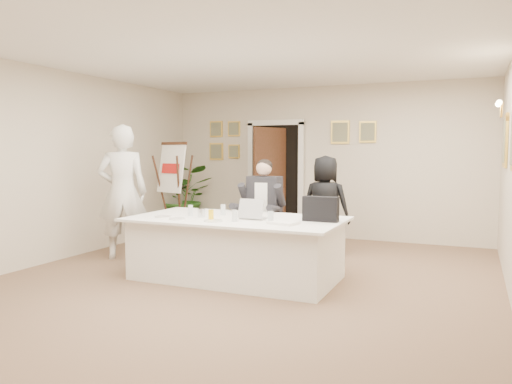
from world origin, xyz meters
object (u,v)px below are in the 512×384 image
Objects in this scene: conference_table at (236,248)px; seated_man at (263,210)px; flip_chart at (176,197)px; potted_palm at (184,197)px; oj_glass at (211,215)px; steel_jug at (201,213)px; standing_man at (122,192)px; standing_woman at (325,205)px; paper_stack at (283,223)px; laptop at (255,208)px; laptop_bag at (321,209)px.

conference_table is 1.76× the size of seated_man.
flip_chart is 1.36m from potted_palm.
oj_glass is (1.92, -2.22, 0.04)m from flip_chart.
steel_jug is (2.25, -3.23, 0.16)m from potted_palm.
steel_jug is at bearing 126.53° from standing_man.
standing_woman is 4.84× the size of paper_stack.
laptop is 3.18× the size of steel_jug.
flip_chart is 4.93× the size of laptop.
laptop is 0.56m from oj_glass.
laptop_bag is at bearing 5.20° from conference_table.
flip_chart is at bearing 142.65° from paper_stack.
steel_jug is (1.65, -0.53, -0.17)m from standing_man.
seated_man is 0.98× the size of standing_woman.
standing_woman is 2.38m from oj_glass.
laptop is at bearing -173.97° from laptop_bag.
conference_table is at bearing 62.52° from oj_glass.
conference_table is 1.19m from laptop_bag.
flip_chart is 13.29× the size of oj_glass.
seated_man is at bearing 140.85° from laptop_bag.
standing_woman reaches higher than oj_glass.
conference_table is 0.59m from oj_glass.
laptop_bag is 1.32m from oj_glass.
conference_table is 1.54× the size of flip_chart.
standing_woman reaches higher than laptop_bag.
seated_man is 2.19m from flip_chart.
oj_glass is (-0.91, -0.06, 0.05)m from paper_stack.
seated_man reaches higher than conference_table.
laptop_bag reaches higher than oj_glass.
seated_man is 1.39m from oj_glass.
steel_jug is (-1.05, -2.03, 0.06)m from standing_woman.
seated_man is at bearing -38.27° from potted_palm.
standing_man reaches higher than paper_stack.
seated_man is 11.64× the size of oj_glass.
standing_woman is at bearing 0.46° from flip_chart.
conference_table is 8.36× the size of paper_stack.
potted_palm reaches higher than steel_jug.
oj_glass is at bearing -117.48° from conference_table.
seated_man is 0.88× the size of flip_chart.
seated_man is 2.12m from standing_man.
laptop reaches higher than conference_table.
standing_woman is at bearing 81.63° from laptop.
laptop is at bearing 12.46° from steel_jug.
oj_glass is at bearing 71.65° from standing_woman.
flip_chart is at bearing 151.13° from laptop_bag.
potted_palm reaches higher than conference_table.
paper_stack reaches higher than conference_table.
steel_jug is at bearing 140.64° from oj_glass.
paper_stack is at bearing -54.34° from seated_man.
laptop is (0.25, 0.02, 0.52)m from conference_table.
steel_jug is (-0.36, -1.17, 0.07)m from seated_man.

